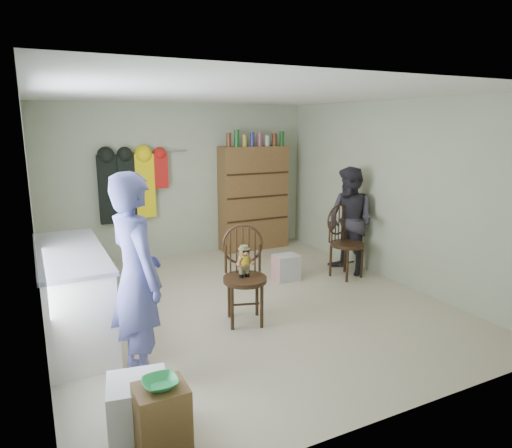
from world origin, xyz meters
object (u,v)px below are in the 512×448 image
chair_front (244,269)px  dresser (253,197)px  chair_far (344,239)px  counter (73,294)px

chair_front → dresser: (1.46, 2.72, 0.31)m
chair_far → dresser: bearing=93.2°
chair_front → chair_far: 2.08m
counter → dresser: (3.20, 2.30, 0.44)m
chair_front → chair_far: bearing=38.7°
chair_far → dresser: 2.06m
chair_far → dresser: dresser is taller
chair_far → dresser: size_ratio=0.50×
chair_front → dresser: bearing=79.4°
counter → dresser: 3.96m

